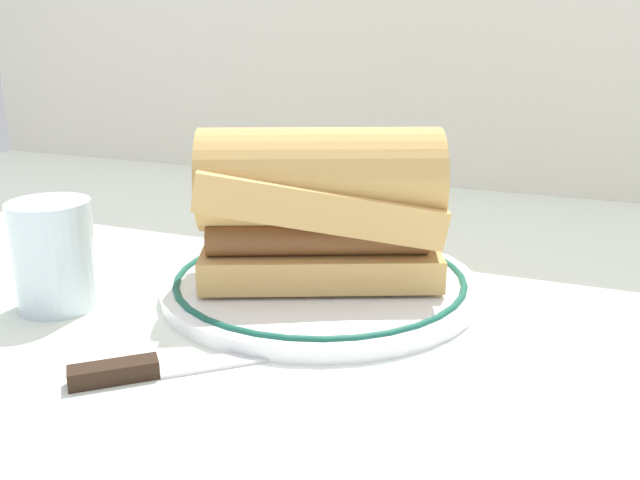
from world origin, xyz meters
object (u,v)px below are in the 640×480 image
plate (320,282)px  drinking_glass (55,262)px  butter_knife (160,367)px  sausage_sandwich (320,204)px

plate → drinking_glass: size_ratio=3.06×
plate → drinking_glass: 0.21m
plate → butter_knife: bearing=-104.7°
plate → sausage_sandwich: 0.07m
sausage_sandwich → butter_knife: size_ratio=1.86×
sausage_sandwich → plate: bearing=-139.5°
butter_knife → sausage_sandwich: bearing=75.3°
drinking_glass → butter_knife: 0.15m
plate → butter_knife: plate is taller
sausage_sandwich → drinking_glass: size_ratio=2.51×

